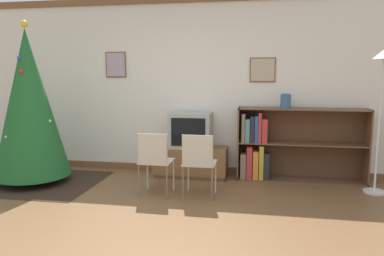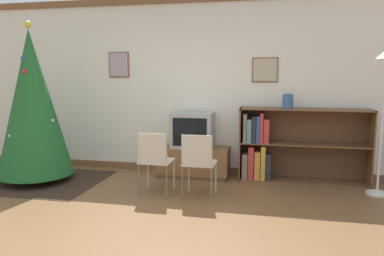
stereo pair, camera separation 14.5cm
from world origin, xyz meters
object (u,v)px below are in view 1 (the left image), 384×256
at_px(folding_chair_right, 199,161).
at_px(bookshelf, 278,146).
at_px(standing_lamp, 382,84).
at_px(television, 191,130).
at_px(tv_console, 191,162).
at_px(folding_chair_left, 155,160).
at_px(vase, 286,101).
at_px(christmas_tree, 29,104).

xyz_separation_m(folding_chair_right, bookshelf, (1.00, 1.06, 0.02)).
bearing_deg(bookshelf, standing_lamp, -18.89).
relative_size(television, bookshelf, 0.34).
height_order(folding_chair_right, bookshelf, bookshelf).
distance_m(tv_console, folding_chair_left, 1.07).
xyz_separation_m(tv_console, folding_chair_right, (0.28, -1.00, 0.25)).
bearing_deg(vase, folding_chair_left, -148.46).
height_order(television, folding_chair_right, television).
bearing_deg(standing_lamp, folding_chair_right, -163.95).
bearing_deg(standing_lamp, christmas_tree, -175.51).
bearing_deg(folding_chair_right, tv_console, 105.68).
distance_m(tv_console, standing_lamp, 2.80).
distance_m(christmas_tree, bookshelf, 3.59).
bearing_deg(bookshelf, folding_chair_left, -145.71).
relative_size(television, folding_chair_left, 0.74).
bearing_deg(folding_chair_left, standing_lamp, 12.94).
bearing_deg(standing_lamp, folding_chair_left, -167.06).
bearing_deg(folding_chair_right, standing_lamp, 16.05).
distance_m(folding_chair_left, folding_chair_right, 0.56).
bearing_deg(standing_lamp, vase, 162.13).
height_order(tv_console, folding_chair_right, folding_chair_right).
relative_size(vase, standing_lamp, 0.11).
bearing_deg(television, folding_chair_left, -105.72).
relative_size(christmas_tree, television, 3.70).
bearing_deg(tv_console, vase, 0.44).
relative_size(folding_chair_left, standing_lamp, 0.44).
xyz_separation_m(tv_console, bookshelf, (1.28, 0.06, 0.27)).
bearing_deg(tv_console, christmas_tree, -161.46).
distance_m(bookshelf, standing_lamp, 1.59).
distance_m(folding_chair_right, standing_lamp, 2.50).
xyz_separation_m(tv_console, television, (0.00, -0.00, 0.48)).
relative_size(folding_chair_right, bookshelf, 0.45).
bearing_deg(christmas_tree, standing_lamp, 4.49).
relative_size(tv_console, standing_lamp, 0.59).
bearing_deg(tv_console, folding_chair_left, -105.68).
height_order(folding_chair_left, folding_chair_right, same).
relative_size(tv_console, folding_chair_left, 1.32).
xyz_separation_m(bookshelf, standing_lamp, (1.23, -0.42, 0.92)).
relative_size(christmas_tree, tv_console, 2.08).
height_order(folding_chair_left, bookshelf, bookshelf).
bearing_deg(vase, tv_console, -179.56).
height_order(tv_console, bookshelf, bookshelf).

